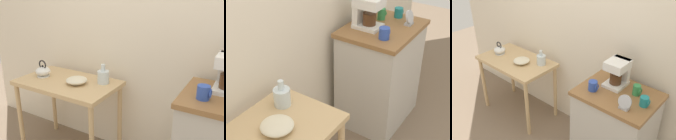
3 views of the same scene
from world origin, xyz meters
TOP-DOWN VIEW (x-y plane):
  - ground_plane at (0.00, 0.00)m, footprint 8.00×8.00m
  - back_wall at (0.10, 0.39)m, footprint 4.40×0.10m
  - wooden_table at (-0.64, -0.00)m, footprint 0.95×0.56m
  - kitchen_counter at (0.80, -0.00)m, footprint 0.72×0.56m
  - bowl_stoneware at (-0.53, -0.01)m, footprint 0.20×0.20m
  - teakettle at (-0.93, -0.02)m, footprint 0.18×0.14m
  - glass_carafe_vase at (-0.33, 0.13)m, footprint 0.11×0.11m
  - coffee_maker at (0.71, 0.12)m, footprint 0.18×0.22m
  - mug_tall_green at (0.93, 0.08)m, footprint 0.08×0.07m
  - mug_blue at (0.59, -0.11)m, footprint 0.09×0.08m
  - mug_dark_teal at (1.06, -0.02)m, footprint 0.08×0.08m
  - table_clock at (0.95, -0.16)m, footprint 0.12×0.06m

SIDE VIEW (x-z plane):
  - ground_plane at x=0.00m, z-range 0.00..0.00m
  - kitchen_counter at x=0.80m, z-range 0.00..0.94m
  - wooden_table at x=-0.64m, z-range 0.29..1.06m
  - bowl_stoneware at x=-0.53m, z-range 0.78..0.84m
  - teakettle at x=-0.93m, z-range 0.75..0.91m
  - glass_carafe_vase at x=-0.33m, z-range 0.75..0.93m
  - mug_dark_teal at x=1.06m, z-range 0.93..1.02m
  - mug_blue at x=0.59m, z-range 0.93..1.03m
  - mug_tall_green at x=0.93m, z-range 0.93..1.03m
  - table_clock at x=0.95m, z-range 0.93..1.06m
  - coffee_maker at x=0.71m, z-range 0.95..1.21m
  - back_wall at x=0.10m, z-range 0.00..2.80m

